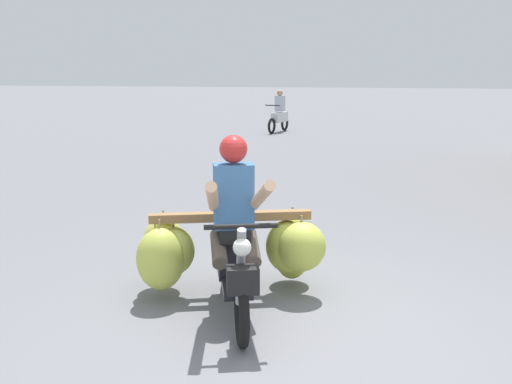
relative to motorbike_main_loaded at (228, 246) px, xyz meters
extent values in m
plane|color=slate|center=(0.67, -0.79, -0.51)|extent=(120.00, 120.00, 0.00)
torus|color=black|center=(0.32, -0.93, -0.23)|extent=(0.24, 0.56, 0.56)
torus|color=black|center=(-0.03, 0.22, -0.23)|extent=(0.24, 0.56, 0.56)
cube|color=black|center=(0.18, -0.45, -0.19)|extent=(0.39, 0.61, 0.08)
cube|color=black|center=(0.06, -0.07, -0.01)|extent=(0.46, 0.69, 0.36)
cube|color=black|center=(0.08, -0.14, 0.21)|extent=(0.43, 0.65, 0.10)
cylinder|color=gray|center=(0.31, -0.87, 0.11)|extent=(0.15, 0.29, 0.69)
cylinder|color=black|center=(0.32, -0.91, 0.45)|extent=(0.55, 0.20, 0.04)
sphere|color=silver|center=(0.34, -0.98, 0.31)|extent=(0.14, 0.14, 0.14)
cube|color=black|center=(0.35, -1.02, 0.07)|extent=(0.28, 0.22, 0.20)
cube|color=black|center=(0.32, -0.93, 0.07)|extent=(0.18, 0.30, 0.04)
cube|color=olive|center=(0.01, 0.08, 0.27)|extent=(1.46, 0.54, 0.08)
cube|color=olive|center=(-0.04, 0.25, 0.24)|extent=(1.31, 0.47, 0.06)
ellipsoid|color=#BFCA4F|center=(-0.68, -0.03, -0.13)|extent=(0.44, 0.43, 0.52)
cylinder|color=#998459|center=(-0.68, -0.03, 0.19)|extent=(0.02, 0.02, 0.17)
ellipsoid|color=#BAC54A|center=(0.66, 0.19, -0.02)|extent=(0.52, 0.48, 0.48)
cylinder|color=#998459|center=(0.66, 0.19, 0.23)|extent=(0.02, 0.02, 0.09)
ellipsoid|color=#BCC64C|center=(-0.50, -0.06, -0.05)|extent=(0.50, 0.49, 0.46)
cylinder|color=#998459|center=(-0.50, -0.06, 0.21)|extent=(0.02, 0.02, 0.13)
ellipsoid|color=#BDC74D|center=(-0.58, -0.19, -0.09)|extent=(0.57, 0.55, 0.58)
cylinder|color=#998459|center=(-0.58, -0.19, 0.22)|extent=(0.02, 0.02, 0.11)
ellipsoid|color=#BDC84D|center=(-0.67, 0.16, -0.04)|extent=(0.42, 0.38, 0.48)
cylinder|color=#998459|center=(-0.67, 0.16, 0.22)|extent=(0.02, 0.02, 0.11)
ellipsoid|color=#B0BA40|center=(0.53, 0.53, -0.15)|extent=(0.43, 0.40, 0.63)
cylinder|color=#998459|center=(0.53, 0.53, 0.21)|extent=(0.02, 0.02, 0.14)
ellipsoid|color=#B0BB40|center=(0.51, 0.25, -0.04)|extent=(0.44, 0.40, 0.50)
cylinder|color=#998459|center=(0.51, 0.25, 0.23)|extent=(0.02, 0.02, 0.10)
cube|color=#386699|center=(0.12, -0.26, 0.54)|extent=(0.39, 0.31, 0.56)
sphere|color=#B22626|center=(0.12, -0.28, 0.95)|extent=(0.24, 0.24, 0.24)
cylinder|color=tan|center=(0.40, -0.52, 0.60)|extent=(0.35, 0.70, 0.39)
cylinder|color=tan|center=(0.03, -0.64, 0.60)|extent=(0.25, 0.72, 0.39)
cylinder|color=#4C4238|center=(0.29, -0.33, 0.11)|extent=(0.25, 0.46, 0.27)
cylinder|color=#4C4238|center=(0.02, -0.41, 0.11)|extent=(0.25, 0.46, 0.27)
torus|color=black|center=(-1.81, 14.07, -0.25)|extent=(0.21, 0.52, 0.52)
torus|color=black|center=(-1.53, 15.13, -0.25)|extent=(0.21, 0.52, 0.52)
cube|color=silver|center=(-1.64, 14.69, -0.01)|extent=(0.46, 0.93, 0.32)
cylinder|color=black|center=(-1.80, 14.11, 0.41)|extent=(0.49, 0.16, 0.04)
cube|color=#B2B7C6|center=(-1.64, 14.71, 0.44)|extent=(0.34, 0.27, 0.52)
sphere|color=tan|center=(-1.64, 14.69, 0.79)|extent=(0.20, 0.20, 0.20)
camera|label=1|loc=(1.22, -5.19, 1.63)|focal=42.22mm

